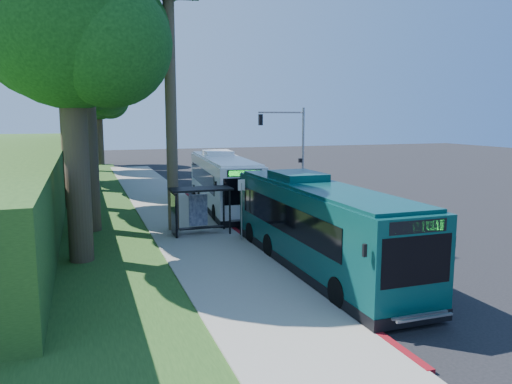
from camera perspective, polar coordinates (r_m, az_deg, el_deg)
name	(u,v)px	position (r m, az deg, el deg)	size (l,w,h in m)	color
ground	(299,216)	(31.68, 4.94, -2.80)	(140.00, 140.00, 0.00)	black
sidewalk	(185,224)	(29.48, -8.14, -3.59)	(4.50, 70.00, 0.12)	gray
red_curb	(243,236)	(26.25, -1.48, -5.01)	(0.25, 30.00, 0.13)	maroon
grass_verge	(81,215)	(33.88, -19.32, -2.46)	(8.00, 70.00, 0.06)	#234719
bus_shelter	(196,202)	(26.41, -6.92, -1.13)	(3.20, 1.51, 2.55)	black
stop_sign_pole	(241,201)	(24.80, -1.67, -1.06)	(0.35, 0.06, 3.17)	gray
traffic_signal_pole	(292,139)	(41.77, 4.13, 6.08)	(4.10, 0.30, 7.00)	gray
tree_0	(83,20)	(28.72, -19.19, 18.08)	(8.40, 8.00, 15.70)	#382B1E
tree_1	(65,17)	(36.86, -20.97, 18.19)	(10.50, 10.00, 18.26)	#382B1E
tree_2	(89,65)	(44.50, -18.58, 13.62)	(8.82, 8.40, 15.12)	#382B1E
tree_3	(65,56)	(52.61, -21.03, 14.30)	(10.08, 9.60, 17.28)	#382B1E
tree_4	(91,86)	(60.40, -18.31, 11.48)	(8.40, 8.00, 14.14)	#382B1E
tree_5	(98,95)	(68.38, -17.57, 10.48)	(7.35, 7.00, 12.86)	#382B1E
tree_6	(72,31)	(22.56, -20.27, 16.92)	(7.56, 7.20, 13.74)	#382B1E
white_bus	(223,181)	(34.06, -3.80, 1.22)	(3.86, 13.11, 3.85)	white
teal_bus	(317,224)	(20.67, 6.98, -3.69)	(2.78, 12.81, 3.82)	#0A3938
pickup	(288,194)	(36.43, 3.64, -0.22)	(2.22, 4.82, 1.34)	silver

